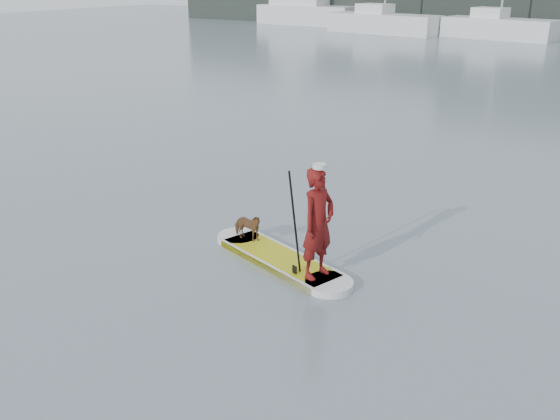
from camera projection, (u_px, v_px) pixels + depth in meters
The scene contains 8 objects.
paddleboard at pixel (280, 259), 11.08m from camera, with size 3.18×1.57×0.12m.
paddler at pixel (318, 223), 10.04m from camera, with size 0.68×0.44×1.86m, color maroon.
white_cap at pixel (319, 166), 9.69m from camera, with size 0.22×0.22×0.07m, color silver.
dog at pixel (247, 227), 11.64m from camera, with size 0.29×0.63×0.53m, color brown.
paddle at pixel (295, 236), 10.19m from camera, with size 0.12×0.29×2.00m.
sailboat_b at pixel (383, 21), 51.65m from camera, with size 9.86×4.30×14.16m.
sailboat_c at pixel (498, 27), 47.43m from camera, with size 8.75×4.12×12.08m.
motor_yacht_b at pixel (305, 4), 59.92m from camera, with size 10.14×3.97×6.57m.
Camera 1 is at (1.89, -5.57, 4.85)m, focal length 40.00 mm.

